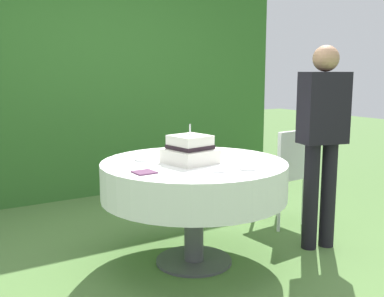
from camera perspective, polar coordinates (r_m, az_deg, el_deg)
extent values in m
plane|color=#547A3D|center=(3.59, 0.23, -13.63)|extent=(20.00, 20.00, 0.00)
cube|color=#336628|center=(5.54, -13.65, 10.07)|extent=(5.00, 0.62, 2.97)
cylinder|color=#4C4C51|center=(3.59, 0.23, -13.48)|extent=(0.56, 0.56, 0.02)
cylinder|color=#4C4C51|center=(3.46, 0.23, -8.05)|extent=(0.14, 0.14, 0.73)
cylinder|color=olive|center=(3.37, 0.24, -1.89)|extent=(1.31, 1.31, 0.03)
cylinder|color=white|center=(3.39, 0.24, -3.79)|extent=(1.34, 1.34, 0.26)
cube|color=white|center=(3.31, -0.24, -0.93)|extent=(0.36, 0.36, 0.10)
cube|color=white|center=(3.29, -0.24, 0.76)|extent=(0.28, 0.28, 0.10)
cube|color=black|center=(3.29, -0.24, 0.22)|extent=(0.29, 0.29, 0.03)
sphere|color=#C6599E|center=(3.46, -0.04, 0.80)|extent=(0.08, 0.08, 0.08)
cylinder|color=silver|center=(3.28, -0.24, 2.31)|extent=(0.01, 0.01, 0.08)
cylinder|color=white|center=(3.12, 6.77, -2.46)|extent=(0.12, 0.12, 0.01)
cylinder|color=white|center=(3.72, 2.69, -0.43)|extent=(0.14, 0.14, 0.01)
cylinder|color=white|center=(3.42, -5.90, -1.37)|extent=(0.13, 0.13, 0.01)
cylinder|color=white|center=(3.05, 3.24, -2.69)|extent=(0.10, 0.10, 0.01)
cube|color=#603856|center=(3.01, -5.83, -2.90)|extent=(0.14, 0.14, 0.01)
cylinder|color=white|center=(4.65, 10.44, -5.41)|extent=(0.03, 0.03, 0.45)
cylinder|color=white|center=(4.43, 7.55, -6.08)|extent=(0.03, 0.03, 0.45)
cylinder|color=white|center=(4.44, 13.42, -6.22)|extent=(0.03, 0.03, 0.45)
cylinder|color=white|center=(4.21, 10.54, -6.99)|extent=(0.03, 0.03, 0.45)
cube|color=white|center=(4.37, 10.59, -3.07)|extent=(0.42, 0.42, 0.04)
cube|color=white|center=(4.21, 12.44, -0.57)|extent=(0.40, 0.07, 0.40)
cylinder|color=black|center=(3.92, 16.26, -5.47)|extent=(0.12, 0.12, 0.85)
cylinder|color=black|center=(3.83, 14.27, -5.72)|extent=(0.12, 0.12, 0.85)
cube|color=black|center=(3.75, 15.75, 4.78)|extent=(0.40, 0.28, 0.55)
sphere|color=#A87A5B|center=(3.74, 16.01, 10.51)|extent=(0.20, 0.20, 0.20)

